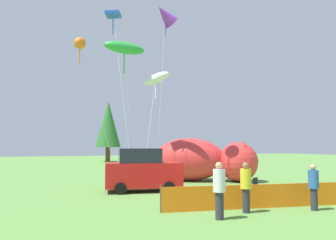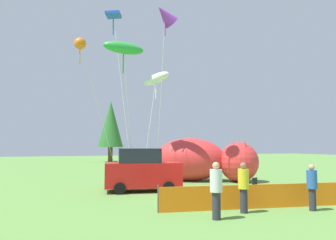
{
  "view_description": "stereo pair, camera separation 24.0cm",
  "coord_description": "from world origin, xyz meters",
  "px_view_note": "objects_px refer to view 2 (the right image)",
  "views": [
    {
      "loc": [
        -7.83,
        -15.24,
        2.47
      ],
      "look_at": [
        -0.56,
        3.11,
        3.97
      ],
      "focal_mm": 35.0,
      "sensor_mm": 36.0,
      "label": 1
    },
    {
      "loc": [
        -7.61,
        -15.32,
        2.47
      ],
      "look_at": [
        -0.56,
        3.11,
        3.97
      ],
      "focal_mm": 35.0,
      "sensor_mm": 36.0,
      "label": 2
    }
  ],
  "objects_px": {
    "spectator_in_green_shirt": "(244,185)",
    "kite_purple_delta": "(165,16)",
    "parked_car": "(142,171)",
    "kite_green_fish": "(123,48)",
    "inflatable_cat": "(203,161)",
    "folding_chair": "(252,185)",
    "kite_white_ghost": "(156,79)",
    "kite_orange_flower": "(80,45)",
    "spectator_in_white_shirt": "(216,188)",
    "spectator_in_red_shirt": "(312,185)",
    "kite_blue_box": "(114,19)"
  },
  "relations": [
    {
      "from": "spectator_in_red_shirt",
      "to": "kite_purple_delta",
      "type": "relative_size",
      "value": 0.16
    },
    {
      "from": "spectator_in_green_shirt",
      "to": "parked_car",
      "type": "bearing_deg",
      "value": 106.08
    },
    {
      "from": "spectator_in_green_shirt",
      "to": "spectator_in_white_shirt",
      "type": "height_order",
      "value": "spectator_in_white_shirt"
    },
    {
      "from": "kite_purple_delta",
      "to": "kite_green_fish",
      "type": "bearing_deg",
      "value": -144.97
    },
    {
      "from": "inflatable_cat",
      "to": "kite_blue_box",
      "type": "distance_m",
      "value": 11.03
    },
    {
      "from": "spectator_in_red_shirt",
      "to": "kite_purple_delta",
      "type": "height_order",
      "value": "kite_purple_delta"
    },
    {
      "from": "spectator_in_red_shirt",
      "to": "spectator_in_green_shirt",
      "type": "bearing_deg",
      "value": 167.65
    },
    {
      "from": "parked_car",
      "to": "folding_chair",
      "type": "height_order",
      "value": "parked_car"
    },
    {
      "from": "folding_chair",
      "to": "kite_purple_delta",
      "type": "bearing_deg",
      "value": 14.43
    },
    {
      "from": "kite_white_ghost",
      "to": "kite_green_fish",
      "type": "bearing_deg",
      "value": -128.71
    },
    {
      "from": "parked_car",
      "to": "kite_blue_box",
      "type": "xyz_separation_m",
      "value": [
        -1.03,
        2.97,
        9.29
      ]
    },
    {
      "from": "kite_purple_delta",
      "to": "spectator_in_red_shirt",
      "type": "bearing_deg",
      "value": -70.7
    },
    {
      "from": "spectator_in_white_shirt",
      "to": "kite_green_fish",
      "type": "xyz_separation_m",
      "value": [
        -1.78,
        6.11,
        6.26
      ]
    },
    {
      "from": "parked_car",
      "to": "inflatable_cat",
      "type": "distance_m",
      "value": 6.21
    },
    {
      "from": "spectator_in_red_shirt",
      "to": "spectator_in_white_shirt",
      "type": "relative_size",
      "value": 0.91
    },
    {
      "from": "spectator_in_green_shirt",
      "to": "spectator_in_red_shirt",
      "type": "bearing_deg",
      "value": -12.35
    },
    {
      "from": "spectator_in_green_shirt",
      "to": "kite_orange_flower",
      "type": "relative_size",
      "value": 0.2
    },
    {
      "from": "kite_purple_delta",
      "to": "kite_white_ghost",
      "type": "bearing_deg",
      "value": 90.43
    },
    {
      "from": "parked_car",
      "to": "kite_green_fish",
      "type": "xyz_separation_m",
      "value": [
        -1.33,
        -1.11,
        6.2
      ]
    },
    {
      "from": "kite_orange_flower",
      "to": "kite_purple_delta",
      "type": "height_order",
      "value": "kite_purple_delta"
    },
    {
      "from": "spectator_in_green_shirt",
      "to": "kite_purple_delta",
      "type": "xyz_separation_m",
      "value": [
        -0.23,
        7.64,
        9.24
      ]
    },
    {
      "from": "spectator_in_green_shirt",
      "to": "kite_blue_box",
      "type": "height_order",
      "value": "kite_blue_box"
    },
    {
      "from": "parked_car",
      "to": "kite_white_ghost",
      "type": "bearing_deg",
      "value": 67.82
    },
    {
      "from": "spectator_in_white_shirt",
      "to": "kite_orange_flower",
      "type": "relative_size",
      "value": 0.21
    },
    {
      "from": "kite_orange_flower",
      "to": "kite_blue_box",
      "type": "relative_size",
      "value": 0.84
    },
    {
      "from": "parked_car",
      "to": "spectator_in_white_shirt",
      "type": "height_order",
      "value": "parked_car"
    },
    {
      "from": "spectator_in_white_shirt",
      "to": "kite_purple_delta",
      "type": "bearing_deg",
      "value": 81.48
    },
    {
      "from": "folding_chair",
      "to": "spectator_in_green_shirt",
      "type": "xyz_separation_m",
      "value": [
        -2.95,
        -3.63,
        0.51
      ]
    },
    {
      "from": "kite_white_ghost",
      "to": "kite_blue_box",
      "type": "xyz_separation_m",
      "value": [
        -2.7,
        0.34,
        3.72
      ]
    },
    {
      "from": "folding_chair",
      "to": "kite_purple_delta",
      "type": "height_order",
      "value": "kite_purple_delta"
    },
    {
      "from": "parked_car",
      "to": "spectator_in_white_shirt",
      "type": "relative_size",
      "value": 2.24
    },
    {
      "from": "folding_chair",
      "to": "spectator_in_red_shirt",
      "type": "xyz_separation_m",
      "value": [
        -0.3,
        -4.21,
        0.46
      ]
    },
    {
      "from": "inflatable_cat",
      "to": "kite_orange_flower",
      "type": "distance_m",
      "value": 11.01
    },
    {
      "from": "kite_white_ghost",
      "to": "kite_blue_box",
      "type": "relative_size",
      "value": 0.67
    },
    {
      "from": "parked_car",
      "to": "spectator_in_green_shirt",
      "type": "xyz_separation_m",
      "value": [
        1.91,
        -6.64,
        -0.1
      ]
    },
    {
      "from": "inflatable_cat",
      "to": "spectator_in_white_shirt",
      "type": "bearing_deg",
      "value": -82.2
    },
    {
      "from": "kite_white_ghost",
      "to": "kite_orange_flower",
      "type": "bearing_deg",
      "value": 170.73
    },
    {
      "from": "kite_white_ghost",
      "to": "kite_orange_flower",
      "type": "relative_size",
      "value": 0.8
    },
    {
      "from": "spectator_in_white_shirt",
      "to": "kite_orange_flower",
      "type": "bearing_deg",
      "value": 107.96
    },
    {
      "from": "parked_car",
      "to": "spectator_in_green_shirt",
      "type": "distance_m",
      "value": 6.91
    },
    {
      "from": "folding_chair",
      "to": "kite_white_ghost",
      "type": "height_order",
      "value": "kite_white_ghost"
    },
    {
      "from": "inflatable_cat",
      "to": "folding_chair",
      "type": "bearing_deg",
      "value": -61.27
    },
    {
      "from": "parked_car",
      "to": "kite_white_ghost",
      "type": "height_order",
      "value": "kite_white_ghost"
    },
    {
      "from": "parked_car",
      "to": "kite_green_fish",
      "type": "distance_m",
      "value": 6.44
    },
    {
      "from": "spectator_in_white_shirt",
      "to": "kite_orange_flower",
      "type": "distance_m",
      "value": 13.49
    },
    {
      "from": "spectator_in_white_shirt",
      "to": "kite_orange_flower",
      "type": "height_order",
      "value": "kite_orange_flower"
    },
    {
      "from": "kite_green_fish",
      "to": "spectator_in_green_shirt",
      "type": "bearing_deg",
      "value": -59.62
    },
    {
      "from": "spectator_in_green_shirt",
      "to": "inflatable_cat",
      "type": "bearing_deg",
      "value": 71.2
    },
    {
      "from": "kite_green_fish",
      "to": "kite_white_ghost",
      "type": "bearing_deg",
      "value": 51.29
    },
    {
      "from": "kite_orange_flower",
      "to": "kite_green_fish",
      "type": "distance_m",
      "value": 4.98
    }
  ]
}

